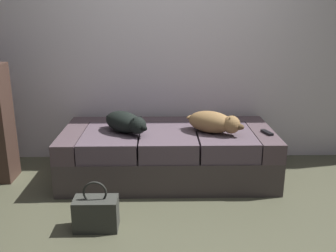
{
  "coord_description": "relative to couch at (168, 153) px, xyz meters",
  "views": [
    {
      "loc": [
        -0.06,
        -2.37,
        1.53
      ],
      "look_at": [
        0.0,
        0.99,
        0.53
      ],
      "focal_mm": 40.59,
      "sensor_mm": 36.0,
      "label": 1
    }
  ],
  "objects": [
    {
      "name": "back_wall",
      "position": [
        0.0,
        0.58,
        1.16
      ],
      "size": [
        6.4,
        0.1,
        2.8
      ],
      "primitive_type": "cube",
      "color": "silver",
      "rests_on": "ground"
    },
    {
      "name": "handbag",
      "position": [
        -0.54,
        -0.93,
        -0.11
      ],
      "size": [
        0.32,
        0.18,
        0.38
      ],
      "color": "#32342F",
      "rests_on": "ground"
    },
    {
      "name": "dog_tan",
      "position": [
        0.42,
        -0.1,
        0.34
      ],
      "size": [
        0.54,
        0.43,
        0.2
      ],
      "color": "olive",
      "rests_on": "couch"
    },
    {
      "name": "couch",
      "position": [
        0.0,
        0.0,
        0.0
      ],
      "size": [
        1.97,
        0.94,
        0.48
      ],
      "color": "#423939",
      "rests_on": "ground"
    },
    {
      "name": "dog_dark",
      "position": [
        -0.39,
        -0.08,
        0.34
      ],
      "size": [
        0.47,
        0.47,
        0.19
      ],
      "color": "black",
      "rests_on": "couch"
    },
    {
      "name": "tv_remote",
      "position": [
        0.9,
        -0.15,
        0.25
      ],
      "size": [
        0.09,
        0.16,
        0.02
      ],
      "primitive_type": "cube",
      "rotation": [
        0.0,
        0.0,
        0.31
      ],
      "color": "black",
      "rests_on": "couch"
    },
    {
      "name": "ground_plane",
      "position": [
        0.0,
        -1.04,
        -0.24
      ],
      "size": [
        10.0,
        10.0,
        0.0
      ],
      "primitive_type": "plane",
      "color": "#4C4C39"
    }
  ]
}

